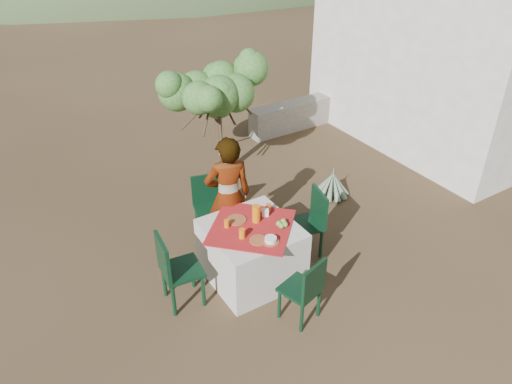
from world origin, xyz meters
TOP-DOWN VIEW (x-y plane):
  - ground at (0.00, 0.00)m, footprint 160.00×160.00m
  - table at (0.25, 0.12)m, footprint 1.30×1.30m
  - chair_far at (0.24, 1.23)m, footprint 0.48×0.48m
  - chair_near at (0.36, -0.82)m, footprint 0.48×0.48m
  - chair_left at (-0.73, 0.18)m, footprint 0.48×0.48m
  - chair_right at (1.16, 0.14)m, footprint 0.50×0.50m
  - person at (0.30, 0.75)m, footprint 0.69×0.54m
  - shrub_tree at (1.16, 2.56)m, footprint 1.52×1.49m
  - agave at (2.30, 1.06)m, footprint 0.55×0.53m
  - guesthouse at (5.60, 1.80)m, footprint 3.20×4.20m
  - stone_wall at (3.60, 3.40)m, footprint 2.60×0.35m
  - plate_far at (0.17, 0.32)m, footprint 0.24×0.24m
  - plate_near at (0.17, -0.15)m, footprint 0.21×0.21m
  - glass_far at (0.00, 0.27)m, footprint 0.06×0.06m
  - glass_near at (0.05, -0.00)m, footprint 0.07×0.07m
  - juice_pitcher at (0.36, 0.18)m, footprint 0.10×0.10m
  - bowl_plate at (0.28, -0.24)m, footprint 0.20×0.20m
  - white_bowl at (0.28, -0.24)m, footprint 0.14×0.14m
  - jar_left at (0.54, 0.24)m, footprint 0.05×0.05m
  - jar_right at (0.60, 0.29)m, footprint 0.06×0.06m
  - napkin_holder at (0.51, 0.22)m, footprint 0.09×0.07m
  - fruit_cluster at (0.56, -0.06)m, footprint 0.14×0.13m

SIDE VIEW (x-z plane):
  - ground at x=0.00m, z-range 0.00..0.00m
  - agave at x=2.30m, z-range -0.09..0.48m
  - stone_wall at x=3.60m, z-range 0.00..0.55m
  - table at x=0.25m, z-range 0.00..0.76m
  - chair_near at x=0.36m, z-range 0.05..0.89m
  - chair_far at x=0.24m, z-range 0.05..0.91m
  - chair_right at x=1.16m, z-range 0.05..0.96m
  - chair_left at x=-0.73m, z-range 0.05..1.00m
  - bowl_plate at x=0.28m, z-range 0.76..0.77m
  - plate_far at x=0.17m, z-range 0.76..0.78m
  - plate_near at x=0.17m, z-range 0.76..0.78m
  - fruit_cluster at x=0.56m, z-range 0.76..0.83m
  - white_bowl at x=0.28m, z-range 0.77..0.82m
  - jar_left at x=0.54m, z-range 0.76..0.85m
  - jar_right at x=0.60m, z-range 0.76..0.86m
  - glass_far at x=0.00m, z-range 0.76..0.86m
  - napkin_holder at x=0.51m, z-range 0.76..0.86m
  - glass_near at x=0.05m, z-range 0.76..0.88m
  - person at x=0.30m, z-range 0.00..1.65m
  - juice_pitcher at x=0.36m, z-range 0.76..0.98m
  - shrub_tree at x=1.16m, z-range 0.52..2.30m
  - guesthouse at x=5.60m, z-range 0.00..3.00m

